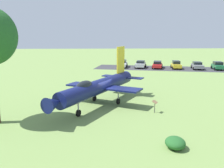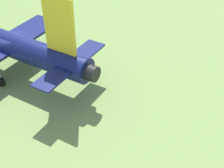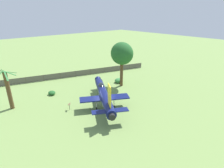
{
  "view_description": "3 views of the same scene",
  "coord_description": "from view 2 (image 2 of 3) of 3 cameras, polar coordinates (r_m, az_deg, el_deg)",
  "views": [
    {
      "loc": [
        -24.58,
        0.01,
        7.05
      ],
      "look_at": [
        1.26,
        -1.26,
        1.94
      ],
      "focal_mm": 40.79,
      "sensor_mm": 36.0,
      "label": 1
    },
    {
      "loc": [
        6.99,
        -16.73,
        11.59
      ],
      "look_at": [
        6.79,
        -3.57,
        1.5
      ],
      "focal_mm": 52.67,
      "sensor_mm": 36.0,
      "label": 2
    },
    {
      "loc": [
        20.9,
        -16.48,
        14.51
      ],
      "look_at": [
        -1.84,
        3.35,
        2.5
      ],
      "focal_mm": 28.98,
      "sensor_mm": 36.0,
      "label": 3
    }
  ],
  "objects": [
    {
      "name": "ground_plane",
      "position": [
        21.51,
        -18.28,
        2.77
      ],
      "size": [
        200.0,
        200.0,
        0.0
      ],
      "primitive_type": "plane",
      "color": "#75934C"
    }
  ]
}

